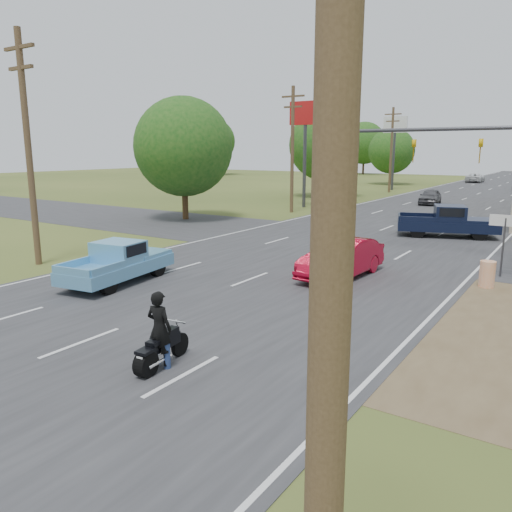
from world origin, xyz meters
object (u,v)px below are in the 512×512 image
Objects in this scene: rider at (160,332)px; distant_car_white at (475,178)px; red_convertible at (341,258)px; navy_pickup at (450,221)px; distant_car_grey at (430,197)px; motorcycle at (159,351)px; blue_pickup at (120,261)px.

rider is 78.55m from distant_car_white.
red_convertible is at bearing -96.53° from rider.
distant_car_grey is at bearing 179.35° from navy_pickup.
navy_pickup reaches higher than motorcycle.
motorcycle is (0.03, -10.34, -0.34)m from red_convertible.
red_convertible is at bearing -87.95° from distant_car_grey.
rider is 8.44m from blue_pickup.
rider is 0.35× the size of distant_car_white.
navy_pickup is 56.16m from distant_car_white.
red_convertible is 0.78× the size of navy_pickup.
distant_car_grey reaches higher than motorcycle.
red_convertible is at bearing -24.86° from navy_pickup.
navy_pickup reaches higher than red_convertible.
rider is at bearing -43.58° from blue_pickup.
red_convertible is 8.76m from blue_pickup.
red_convertible is 68.29m from distant_car_white.
distant_car_grey is (-4.45, 30.25, -0.05)m from red_convertible.
rider is 40.81m from distant_car_grey.
rider is at bearing -90.03° from distant_car_grey.
blue_pickup is 1.19× the size of distant_car_grey.
distant_car_grey reaches higher than distant_car_white.
motorcycle is 0.45× the size of distant_car_grey.
motorcycle is at bearing -21.98° from navy_pickup.
navy_pickup is at bearing -100.00° from rider.
motorcycle is at bearing -43.77° from blue_pickup.
red_convertible is 2.65× the size of rider.
red_convertible is at bearing 83.49° from motorcycle.
rider reaches higher than distant_car_grey.
motorcycle is 78.58m from distant_car_white.
distant_car_white is at bearing 88.70° from motorcycle.
rider reaches higher than red_convertible.
distant_car_white is at bearing 99.89° from red_convertible.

